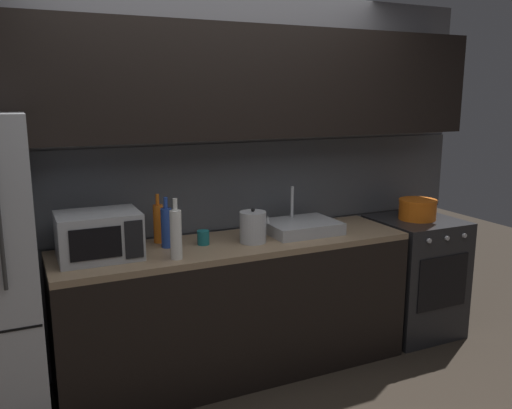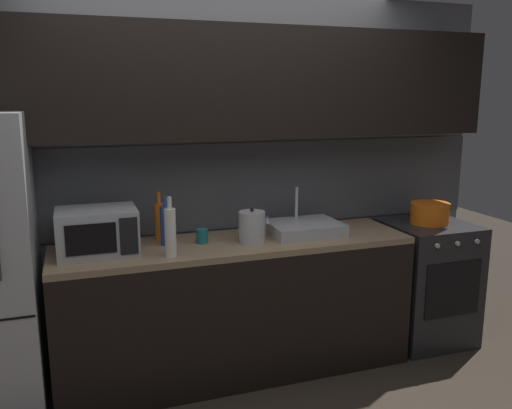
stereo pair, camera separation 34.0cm
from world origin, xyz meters
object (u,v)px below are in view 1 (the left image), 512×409
object	(u,v)px
wine_bottle_orange	(158,223)
kettle	(253,227)
microwave	(99,235)
cooking_pot	(417,209)
wine_bottle_blue	(166,227)
wine_bottle_white	(176,234)
oven_range	(414,276)
mug_teal	(203,238)

from	to	relation	value
wine_bottle_orange	kettle	bearing A→B (deg)	-24.55
microwave	wine_bottle_orange	size ratio (longest dim) A/B	1.46
microwave	cooking_pot	distance (m)	2.33
microwave	wine_bottle_blue	world-z (taller)	wine_bottle_blue
wine_bottle_white	oven_range	bearing A→B (deg)	5.36
wine_bottle_orange	oven_range	bearing A→B (deg)	-5.89
wine_bottle_white	wine_bottle_orange	xyz separation A→B (m)	(-0.00, 0.38, -0.02)
microwave	oven_range	bearing A→B (deg)	-0.48
wine_bottle_blue	microwave	bearing A→B (deg)	-172.67
kettle	mug_teal	distance (m)	0.32
microwave	wine_bottle_blue	size ratio (longest dim) A/B	1.46
oven_range	mug_teal	size ratio (longest dim) A/B	9.94
wine_bottle_blue	mug_teal	distance (m)	0.24
oven_range	mug_teal	bearing A→B (deg)	178.87
wine_bottle_blue	mug_teal	bearing A→B (deg)	-9.94
oven_range	microwave	size ratio (longest dim) A/B	1.96
oven_range	cooking_pot	size ratio (longest dim) A/B	3.21
wine_bottle_blue	wine_bottle_white	bearing A→B (deg)	-93.32
oven_range	mug_teal	xyz separation A→B (m)	(-1.70, 0.03, 0.49)
kettle	wine_bottle_white	distance (m)	0.56
microwave	mug_teal	size ratio (longest dim) A/B	5.08
mug_teal	wine_bottle_white	bearing A→B (deg)	-137.86
kettle	mug_teal	bearing A→B (deg)	164.77
mug_teal	cooking_pot	distance (m)	1.70
oven_range	kettle	xyz separation A→B (m)	(-1.39, -0.05, 0.55)
wine_bottle_orange	cooking_pot	bearing A→B (deg)	-5.86
microwave	wine_bottle_orange	bearing A→B (deg)	24.55
wine_bottle_orange	mug_teal	size ratio (longest dim) A/B	3.48
kettle	wine_bottle_blue	bearing A→B (deg)	166.97
wine_bottle_blue	mug_teal	xyz separation A→B (m)	(0.22, -0.04, -0.08)
microwave	wine_bottle_white	size ratio (longest dim) A/B	1.30
wine_bottle_orange	cooking_pot	size ratio (longest dim) A/B	1.12
oven_range	wine_bottle_white	xyz separation A→B (m)	(-1.94, -0.18, 0.60)
kettle	mug_teal	world-z (taller)	kettle
kettle	wine_bottle_orange	xyz separation A→B (m)	(-0.55, 0.25, 0.03)
wine_bottle_blue	cooking_pot	size ratio (longest dim) A/B	1.13
microwave	wine_bottle_white	bearing A→B (deg)	-26.83
microwave	wine_bottle_blue	xyz separation A→B (m)	(0.41, 0.05, -0.01)
microwave	mug_teal	distance (m)	0.64
oven_range	mug_teal	world-z (taller)	mug_teal
cooking_pot	kettle	bearing A→B (deg)	-177.89
oven_range	wine_bottle_blue	xyz separation A→B (m)	(-1.92, 0.07, 0.58)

